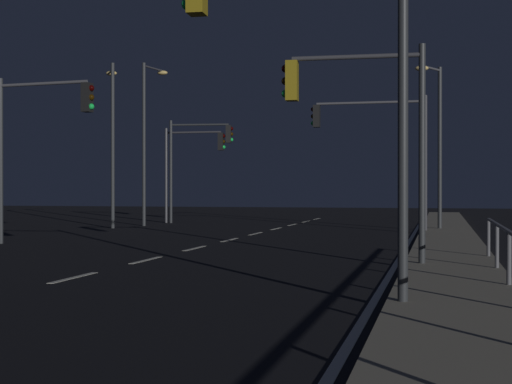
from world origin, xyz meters
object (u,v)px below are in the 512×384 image
at_px(traffic_light_overhead_east, 308,41).
at_px(traffic_light_mid_left, 197,151).
at_px(traffic_light_near_right, 39,127).
at_px(traffic_light_far_left, 192,156).
at_px(street_lamp_across_street, 436,131).
at_px(traffic_light_near_left, 375,135).
at_px(street_lamp_far_end, 112,130).
at_px(street_lamp_corner, 147,129).
at_px(traffic_light_far_center, 359,111).

bearing_deg(traffic_light_overhead_east, traffic_light_mid_left, 111.64).
height_order(traffic_light_overhead_east, traffic_light_near_right, traffic_light_overhead_east).
height_order(traffic_light_overhead_east, traffic_light_far_left, traffic_light_overhead_east).
relative_size(traffic_light_near_right, street_lamp_across_street, 0.80).
xyz_separation_m(traffic_light_near_left, traffic_light_far_left, (-10.51, 7.05, -0.50)).
height_order(traffic_light_near_left, traffic_light_near_right, traffic_light_near_left).
distance_m(traffic_light_overhead_east, street_lamp_far_end, 25.30).
distance_m(traffic_light_mid_left, street_lamp_corner, 3.72).
relative_size(traffic_light_near_left, traffic_light_mid_left, 1.00).
xyz_separation_m(traffic_light_near_left, traffic_light_near_right, (-10.34, -9.35, -0.21)).
distance_m(traffic_light_mid_left, traffic_light_far_left, 0.44).
xyz_separation_m(traffic_light_far_left, street_lamp_across_street, (13.03, -5.49, 0.75)).
bearing_deg(traffic_light_near_left, traffic_light_mid_left, 145.66).
relative_size(traffic_light_near_left, traffic_light_overhead_east, 0.97).
relative_size(street_lamp_across_street, street_lamp_far_end, 0.90).
relative_size(street_lamp_across_street, street_lamp_corner, 0.86).
xyz_separation_m(traffic_light_far_center, street_lamp_far_end, (-13.35, 15.48, 0.96)).
relative_size(traffic_light_overhead_east, street_lamp_corner, 0.70).
relative_size(traffic_light_far_left, street_lamp_corner, 0.63).
relative_size(traffic_light_overhead_east, traffic_light_far_left, 1.11).
bearing_deg(street_lamp_across_street, traffic_light_near_right, -139.69).
height_order(traffic_light_mid_left, traffic_light_near_right, traffic_light_near_right).
relative_size(traffic_light_overhead_east, street_lamp_across_street, 0.82).
relative_size(traffic_light_near_left, street_lamp_far_end, 0.72).
bearing_deg(traffic_light_near_left, traffic_light_far_center, -86.70).
relative_size(traffic_light_far_left, traffic_light_far_center, 1.02).
xyz_separation_m(traffic_light_overhead_east, traffic_light_near_right, (-11.01, 11.03, -0.25)).
bearing_deg(traffic_light_far_left, traffic_light_mid_left, -16.62).
xyz_separation_m(traffic_light_overhead_east, traffic_light_far_center, (0.16, 6.10, -0.49)).
relative_size(street_lamp_corner, street_lamp_far_end, 1.05).
relative_size(traffic_light_near_right, street_lamp_corner, 0.68).
xyz_separation_m(traffic_light_overhead_east, street_lamp_across_street, (1.85, 21.93, 0.21)).
xyz_separation_m(traffic_light_mid_left, traffic_light_far_center, (11.00, -21.22, -0.22)).
xyz_separation_m(traffic_light_far_center, street_lamp_corner, (-12.59, 18.00, 1.19)).
bearing_deg(traffic_light_far_left, traffic_light_overhead_east, -67.84).
height_order(traffic_light_near_left, street_lamp_far_end, street_lamp_far_end).
bearing_deg(street_lamp_far_end, street_lamp_across_street, 1.33).
bearing_deg(traffic_light_mid_left, traffic_light_near_left, -34.34).
bearing_deg(traffic_light_overhead_east, traffic_light_near_left, 91.86).
bearing_deg(street_lamp_far_end, traffic_light_far_left, 70.97).
height_order(street_lamp_across_street, street_lamp_far_end, street_lamp_far_end).
bearing_deg(traffic_light_mid_left, traffic_light_far_left, 163.38).
xyz_separation_m(traffic_light_far_left, traffic_light_near_right, (0.17, -16.40, 0.29)).
relative_size(traffic_light_mid_left, traffic_light_overhead_east, 0.97).
bearing_deg(traffic_light_far_center, street_lamp_corner, 124.98).
height_order(traffic_light_overhead_east, street_lamp_far_end, street_lamp_far_end).
xyz_separation_m(traffic_light_mid_left, traffic_light_far_left, (-0.33, 0.10, -0.27)).
bearing_deg(traffic_light_overhead_east, street_lamp_corner, 117.29).
xyz_separation_m(traffic_light_near_left, street_lamp_corner, (-11.77, 3.73, 0.74)).
height_order(traffic_light_far_left, street_lamp_across_street, street_lamp_across_street).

